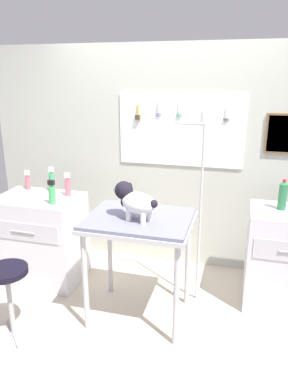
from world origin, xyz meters
TOP-DOWN VIEW (x-y plane):
  - ground at (0.00, 0.00)m, footprint 4.40×4.00m
  - rear_wall_panel at (0.01, 1.28)m, footprint 4.00×0.11m
  - grooming_table at (-0.04, 0.21)m, footprint 0.85×0.68m
  - grooming_arm at (0.39, 0.57)m, footprint 0.29×0.11m
  - dog at (-0.06, 0.15)m, footprint 0.40×0.27m
  - counter_left at (-1.16, 0.55)m, footprint 0.80×0.58m
  - cabinet_right at (1.16, 0.72)m, footprint 0.68×0.54m
  - stool at (-0.95, -0.30)m, footprint 0.33×0.33m
  - spray_bottle_short at (-0.89, 0.67)m, footprint 0.06×0.06m
  - pump_bottle_white at (-1.39, 0.76)m, footprint 0.05×0.05m
  - shampoo_bottle at (-1.11, 0.75)m, footprint 0.05×0.05m
  - conditioner_bottle at (-0.93, 0.42)m, footprint 0.06×0.06m
  - soda_bottle at (1.07, 0.76)m, footprint 0.07×0.07m

SIDE VIEW (x-z plane):
  - ground at x=0.00m, z-range -0.04..0.00m
  - counter_left at x=-1.16m, z-range 0.00..0.87m
  - cabinet_right at x=1.16m, z-range 0.00..0.89m
  - stool at x=-0.95m, z-range 0.19..0.79m
  - grooming_arm at x=0.39m, z-range -0.05..1.58m
  - grooming_table at x=-0.04m, z-range 0.35..1.27m
  - pump_bottle_white at x=-1.39m, z-range 0.86..1.05m
  - conditioner_bottle at x=-0.93m, z-range 0.85..1.08m
  - spray_bottle_short at x=-0.89m, z-range 0.85..1.08m
  - shampoo_bottle at x=-1.11m, z-range 0.85..1.11m
  - soda_bottle at x=1.07m, z-range 0.88..1.15m
  - dog at x=-0.06m, z-range 0.93..1.22m
  - rear_wall_panel at x=0.01m, z-range 0.01..2.31m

